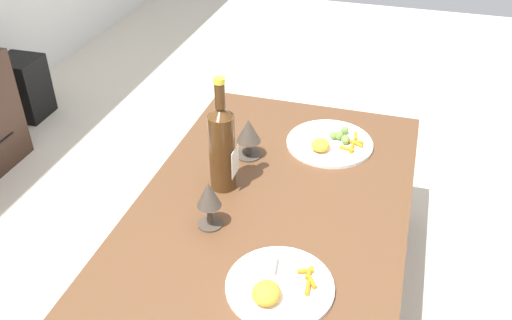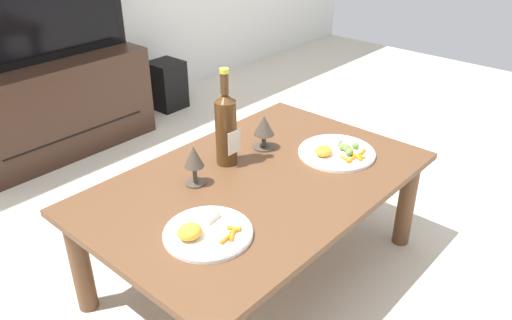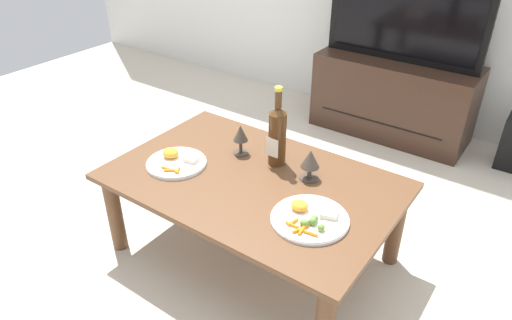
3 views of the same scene
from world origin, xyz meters
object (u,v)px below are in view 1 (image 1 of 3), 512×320
(floor_speaker, at_px, (24,88))
(dining_table, at_px, (274,215))
(dinner_plate_right, at_px, (330,142))
(wine_bottle, at_px, (222,145))
(dinner_plate_left, at_px, (278,286))
(goblet_right, at_px, (248,133))
(goblet_left, at_px, (209,197))

(floor_speaker, bearing_deg, dining_table, -119.82)
(dining_table, bearing_deg, dinner_plate_right, -17.23)
(wine_bottle, xyz_separation_m, dinner_plate_left, (-0.37, -0.27, -0.14))
(wine_bottle, distance_m, goblet_right, 0.20)
(goblet_right, bearing_deg, dinner_plate_left, -155.90)
(dinner_plate_left, height_order, dinner_plate_right, dinner_plate_left)
(dinner_plate_right, bearing_deg, dining_table, 162.77)
(goblet_right, bearing_deg, dinner_plate_right, -59.83)
(dining_table, bearing_deg, wine_bottle, 84.92)
(floor_speaker, height_order, dinner_plate_left, dinner_plate_left)
(wine_bottle, bearing_deg, dinner_plate_right, -39.81)
(floor_speaker, bearing_deg, goblet_right, -115.94)
(goblet_right, bearing_deg, floor_speaker, 65.29)
(dining_table, height_order, dinner_plate_left, dinner_plate_left)
(floor_speaker, xyz_separation_m, goblet_left, (-1.03, -1.43, 0.36))
(goblet_right, distance_m, dinner_plate_right, 0.30)
(dinner_plate_left, distance_m, dinner_plate_right, 0.69)
(wine_bottle, relative_size, dinner_plate_left, 1.36)
(wine_bottle, bearing_deg, goblet_right, -7.76)
(dining_table, distance_m, goblet_left, 0.27)
(dinner_plate_right, bearing_deg, dinner_plate_left, 179.72)
(dining_table, distance_m, wine_bottle, 0.27)
(goblet_left, relative_size, goblet_right, 1.05)
(dinner_plate_left, bearing_deg, wine_bottle, 36.56)
(dinner_plate_left, bearing_deg, dinner_plate_right, -0.28)
(wine_bottle, bearing_deg, goblet_left, -172.24)
(floor_speaker, distance_m, goblet_left, 1.80)
(goblet_right, height_order, dinner_plate_left, goblet_right)
(dining_table, distance_m, floor_speaker, 1.80)
(floor_speaker, xyz_separation_m, wine_bottle, (-0.84, -1.41, 0.41))
(dining_table, bearing_deg, floor_speaker, 61.41)
(wine_bottle, relative_size, goblet_left, 2.51)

